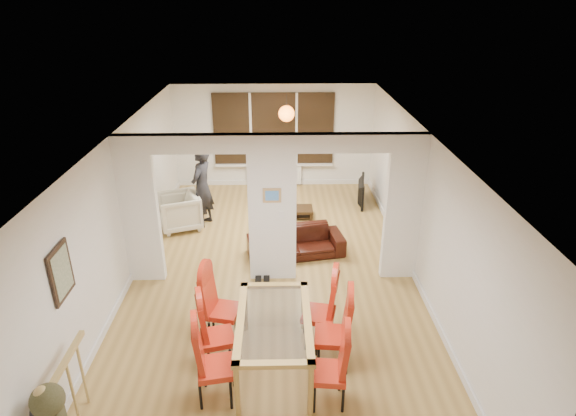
{
  "coord_description": "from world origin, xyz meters",
  "views": [
    {
      "loc": [
        0.11,
        -7.32,
        4.62
      ],
      "look_at": [
        0.28,
        0.6,
        1.06
      ],
      "focal_mm": 30.0,
      "sensor_mm": 36.0,
      "label": 1
    }
  ],
  "objects_px": {
    "dining_chair_lc": "(223,306)",
    "dining_chair_la": "(216,362)",
    "armchair": "(179,211)",
    "coffee_table": "(292,213)",
    "dining_chair_rb": "(332,331)",
    "dining_chair_ra": "(328,368)",
    "dining_table": "(274,343)",
    "bottle": "(283,201)",
    "dining_chair_lb": "(217,333)",
    "dining_chair_rc": "(319,309)",
    "bowl": "(284,205)",
    "television": "(358,191)",
    "sofa": "(296,242)",
    "person": "(202,187)"
  },
  "relations": [
    {
      "from": "dining_chair_lc",
      "to": "dining_chair_la",
      "type": "bearing_deg",
      "value": -75.31
    },
    {
      "from": "armchair",
      "to": "coffee_table",
      "type": "distance_m",
      "value": 2.46
    },
    {
      "from": "dining_chair_rb",
      "to": "coffee_table",
      "type": "relative_size",
      "value": 1.2
    },
    {
      "from": "dining_chair_la",
      "to": "dining_chair_ra",
      "type": "height_order",
      "value": "dining_chair_la"
    },
    {
      "from": "dining_chair_ra",
      "to": "dining_chair_lc",
      "type": "bearing_deg",
      "value": 144.24
    },
    {
      "from": "dining_table",
      "to": "bottle",
      "type": "xyz_separation_m",
      "value": [
        0.16,
        4.83,
        -0.04
      ]
    },
    {
      "from": "dining_table",
      "to": "dining_chair_lb",
      "type": "bearing_deg",
      "value": 174.6
    },
    {
      "from": "dining_chair_ra",
      "to": "armchair",
      "type": "height_order",
      "value": "dining_chair_ra"
    },
    {
      "from": "dining_chair_rc",
      "to": "bowl",
      "type": "xyz_separation_m",
      "value": [
        -0.43,
        4.33,
        -0.32
      ]
    },
    {
      "from": "dining_table",
      "to": "bowl",
      "type": "distance_m",
      "value": 4.85
    },
    {
      "from": "dining_chair_ra",
      "to": "dining_chair_rc",
      "type": "relative_size",
      "value": 0.95
    },
    {
      "from": "bowl",
      "to": "dining_chair_lc",
      "type": "bearing_deg",
      "value": -102.3
    },
    {
      "from": "television",
      "to": "sofa",
      "type": "bearing_deg",
      "value": 156.51
    },
    {
      "from": "dining_table",
      "to": "dining_chair_rc",
      "type": "distance_m",
      "value": 0.82
    },
    {
      "from": "sofa",
      "to": "television",
      "type": "distance_m",
      "value": 2.92
    },
    {
      "from": "dining_chair_lc",
      "to": "television",
      "type": "height_order",
      "value": "dining_chair_lc"
    },
    {
      "from": "dining_chair_lc",
      "to": "dining_chair_ra",
      "type": "distance_m",
      "value": 1.84
    },
    {
      "from": "dining_chair_lb",
      "to": "bowl",
      "type": "height_order",
      "value": "dining_chair_lb"
    },
    {
      "from": "person",
      "to": "bowl",
      "type": "bearing_deg",
      "value": 123.17
    },
    {
      "from": "dining_chair_rb",
      "to": "armchair",
      "type": "relative_size",
      "value": 1.33
    },
    {
      "from": "armchair",
      "to": "television",
      "type": "bearing_deg",
      "value": 87.51
    },
    {
      "from": "dining_chair_rb",
      "to": "bowl",
      "type": "relative_size",
      "value": 5.19
    },
    {
      "from": "dining_chair_ra",
      "to": "television",
      "type": "relative_size",
      "value": 1.01
    },
    {
      "from": "coffee_table",
      "to": "bowl",
      "type": "xyz_separation_m",
      "value": [
        -0.17,
        0.11,
        0.13
      ]
    },
    {
      "from": "dining_chair_rc",
      "to": "television",
      "type": "distance_m",
      "value": 5.18
    },
    {
      "from": "dining_chair_lc",
      "to": "dining_chair_lb",
      "type": "bearing_deg",
      "value": -79.04
    },
    {
      "from": "dining_chair_ra",
      "to": "dining_chair_la",
      "type": "bearing_deg",
      "value": -178.07
    },
    {
      "from": "armchair",
      "to": "bottle",
      "type": "bearing_deg",
      "value": 84.74
    },
    {
      "from": "dining_chair_lb",
      "to": "armchair",
      "type": "distance_m",
      "value": 4.38
    },
    {
      "from": "dining_chair_lc",
      "to": "dining_chair_rc",
      "type": "xyz_separation_m",
      "value": [
        1.35,
        -0.1,
        -0.01
      ]
    },
    {
      "from": "dining_chair_ra",
      "to": "coffee_table",
      "type": "distance_m",
      "value": 5.36
    },
    {
      "from": "dining_chair_rb",
      "to": "bottle",
      "type": "xyz_separation_m",
      "value": [
        -0.6,
        4.79,
        -0.2
      ]
    },
    {
      "from": "armchair",
      "to": "sofa",
      "type": "bearing_deg",
      "value": 43.74
    },
    {
      "from": "person",
      "to": "dining_chair_lc",
      "type": "bearing_deg",
      "value": 31.23
    },
    {
      "from": "armchair",
      "to": "dining_chair_la",
      "type": "bearing_deg",
      "value": -4.29
    },
    {
      "from": "person",
      "to": "dining_chair_rc",
      "type": "bearing_deg",
      "value": 48.18
    },
    {
      "from": "dining_table",
      "to": "television",
      "type": "distance_m",
      "value": 5.85
    },
    {
      "from": "dining_chair_lc",
      "to": "coffee_table",
      "type": "bearing_deg",
      "value": 88.45
    },
    {
      "from": "television",
      "to": "dining_chair_ra",
      "type": "bearing_deg",
      "value": 176.94
    },
    {
      "from": "dining_table",
      "to": "armchair",
      "type": "bearing_deg",
      "value": 115.54
    },
    {
      "from": "television",
      "to": "dining_table",
      "type": "bearing_deg",
      "value": 169.46
    },
    {
      "from": "dining_chair_la",
      "to": "bottle",
      "type": "distance_m",
      "value": 5.42
    },
    {
      "from": "sofa",
      "to": "dining_chair_la",
      "type": "bearing_deg",
      "value": -117.53
    },
    {
      "from": "dining_chair_lb",
      "to": "bottle",
      "type": "height_order",
      "value": "dining_chair_lb"
    },
    {
      "from": "dining_chair_lb",
      "to": "dining_chair_la",
      "type": "bearing_deg",
      "value": -99.4
    },
    {
      "from": "television",
      "to": "coffee_table",
      "type": "relative_size",
      "value": 1.12
    },
    {
      "from": "dining_chair_lc",
      "to": "sofa",
      "type": "xyz_separation_m",
      "value": [
        1.12,
        2.44,
        -0.3
      ]
    },
    {
      "from": "dining_chair_rb",
      "to": "sofa",
      "type": "height_order",
      "value": "dining_chair_rb"
    },
    {
      "from": "sofa",
      "to": "armchair",
      "type": "height_order",
      "value": "armchair"
    },
    {
      "from": "armchair",
      "to": "bowl",
      "type": "xyz_separation_m",
      "value": [
        2.23,
        0.59,
        -0.14
      ]
    }
  ]
}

